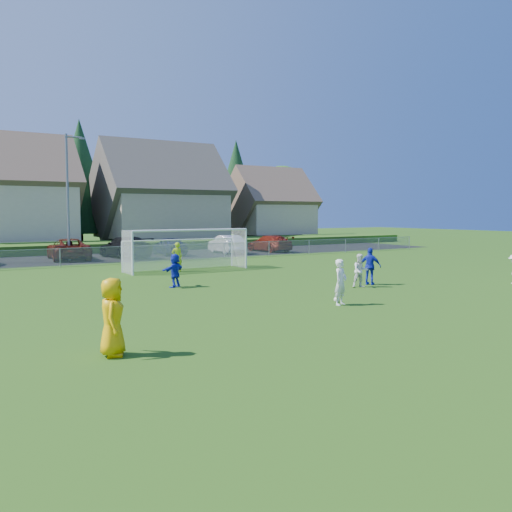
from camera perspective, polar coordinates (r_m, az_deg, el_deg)
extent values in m
plane|color=#193D0C|center=(19.72, 12.50, -5.64)|extent=(160.00, 160.00, 0.00)
plane|color=black|center=(43.63, -13.73, -0.08)|extent=(60.00, 60.00, 0.00)
cube|color=#1E420F|center=(50.76, -16.41, 0.95)|extent=(70.00, 6.00, 0.80)
sphere|color=white|center=(21.25, 8.49, -4.55)|extent=(0.22, 0.22, 0.22)
imported|color=#ECAA04|center=(13.58, -14.90, -6.24)|extent=(0.91, 1.09, 1.91)
imported|color=silver|center=(20.53, 8.90, -2.74)|extent=(0.74, 0.62, 1.73)
imported|color=silver|center=(25.53, 10.94, -1.53)|extent=(0.92, 0.82, 1.56)
imported|color=#1222AE|center=(26.56, 11.93, -1.07)|extent=(0.90, 1.12, 1.79)
imported|color=#1222AE|center=(25.45, -8.54, -1.52)|extent=(1.48, 1.15, 1.56)
imported|color=#BEE01A|center=(32.11, -8.31, -0.10)|extent=(0.68, 0.50, 1.73)
imported|color=#531509|center=(42.26, -19.14, 0.70)|extent=(3.06, 5.80, 1.56)
imported|color=black|center=(42.77, -13.61, 0.92)|extent=(2.95, 5.87, 1.64)
imported|color=#11143E|center=(44.68, -9.09, 1.05)|extent=(1.96, 4.45, 1.49)
imported|color=silver|center=(46.00, -3.10, 1.24)|extent=(2.10, 4.84, 1.55)
imported|color=maroon|center=(48.21, 1.40, 1.34)|extent=(2.28, 5.10, 1.45)
cylinder|color=white|center=(30.57, -12.87, 0.26)|extent=(0.12, 0.12, 2.44)
cylinder|color=white|center=(33.67, -1.06, 0.77)|extent=(0.12, 0.12, 2.44)
cylinder|color=white|center=(31.89, -6.70, 2.72)|extent=(7.30, 0.12, 0.12)
cylinder|color=white|center=(32.29, -13.92, -0.10)|extent=(0.08, 0.08, 1.80)
cylinder|color=white|center=(35.25, -2.57, 0.42)|extent=(0.08, 0.08, 1.80)
cylinder|color=white|center=(33.55, -8.01, 1.70)|extent=(7.30, 0.08, 0.08)
cube|color=silver|center=(33.61, -7.99, 0.17)|extent=(7.30, 0.02, 1.80)
cube|color=silver|center=(31.42, -13.41, 0.37)|extent=(0.02, 1.80, 2.44)
cube|color=silver|center=(34.45, -1.83, 0.85)|extent=(0.02, 1.80, 2.44)
cube|color=silver|center=(32.70, -7.38, 2.76)|extent=(7.30, 1.80, 0.02)
cube|color=gray|center=(38.38, -11.17, 1.09)|extent=(52.00, 0.03, 0.03)
cube|color=gray|center=(38.42, -11.16, 0.23)|extent=(52.00, 0.02, 1.14)
cylinder|color=gray|center=(38.42, -11.16, 0.23)|extent=(0.06, 0.06, 1.20)
cylinder|color=gray|center=(53.50, 15.83, 1.35)|extent=(0.06, 0.06, 1.20)
cylinder|color=slate|center=(40.85, -19.21, 5.79)|extent=(0.18, 0.18, 9.00)
cylinder|color=slate|center=(41.30, -18.68, 11.78)|extent=(1.20, 0.12, 0.12)
cube|color=slate|center=(41.43, -17.86, 11.70)|extent=(0.36, 0.18, 0.12)
cube|color=#C6B58E|center=(57.31, -24.47, 4.27)|extent=(11.00, 9.00, 5.50)
pyramid|color=brown|center=(57.84, -24.73, 11.93)|extent=(12.10, 9.90, 4.96)
cube|color=tan|center=(60.22, -10.00, 4.37)|extent=(12.00, 10.00, 5.00)
pyramid|color=#4C473F|center=(60.73, -10.11, 11.95)|extent=(13.20, 11.00, 5.52)
cube|color=tan|center=(68.15, 1.47, 4.04)|extent=(9.00, 8.00, 4.00)
pyramid|color=brown|center=(68.39, 1.48, 9.42)|extent=(9.90, 8.80, 4.41)
cylinder|color=#382616|center=(63.81, -17.85, 1.80)|extent=(0.30, 0.30, 1.20)
cone|color=#143819|center=(63.88, -18.00, 8.00)|extent=(7.28, 7.28, 12.60)
cylinder|color=#382616|center=(68.78, -10.18, 3.29)|extent=(0.36, 0.36, 3.96)
sphere|color=#2B5B19|center=(68.84, -10.24, 7.32)|extent=(8.36, 8.36, 8.36)
cylinder|color=#382616|center=(71.41, -2.09, 2.30)|extent=(0.30, 0.30, 1.20)
cone|color=#143819|center=(71.44, -2.11, 7.47)|extent=(6.76, 6.76, 11.70)
cylinder|color=#382616|center=(76.50, 2.74, 3.35)|extent=(0.36, 0.36, 3.60)
sphere|color=#2B5B19|center=(76.53, 2.75, 6.64)|extent=(7.60, 7.60, 7.60)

